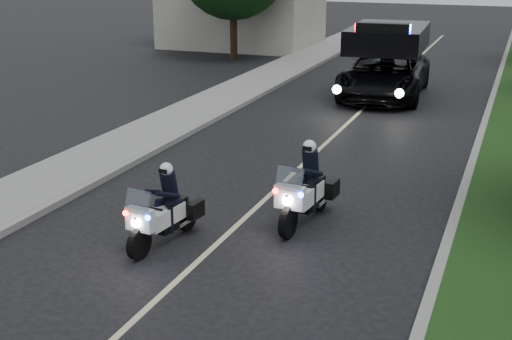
{
  "coord_description": "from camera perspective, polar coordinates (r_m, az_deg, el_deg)",
  "views": [
    {
      "loc": [
        5.1,
        -10.76,
        5.4
      ],
      "look_at": [
        0.15,
        1.96,
        1.0
      ],
      "focal_mm": 48.85,
      "sensor_mm": 36.0,
      "label": 1
    }
  ],
  "objects": [
    {
      "name": "police_moto_left",
      "position": [
        13.45,
        -7.43,
        -5.96
      ],
      "size": [
        0.87,
        1.92,
        1.58
      ],
      "primitive_type": null,
      "rotation": [
        0.0,
        0.0,
        -0.12
      ],
      "color": "silver",
      "rests_on": "ground"
    },
    {
      "name": "curb_left",
      "position": [
        23.33,
        -2.59,
        4.66
      ],
      "size": [
        0.2,
        60.0,
        0.15
      ],
      "primitive_type": "cube",
      "color": "gray",
      "rests_on": "ground"
    },
    {
      "name": "police_moto_right",
      "position": [
        14.33,
        4.04,
        -4.31
      ],
      "size": [
        0.9,
        2.09,
        1.73
      ],
      "primitive_type": null,
      "rotation": [
        0.0,
        0.0,
        -0.09
      ],
      "color": "white",
      "rests_on": "ground"
    },
    {
      "name": "sidewalk_left",
      "position": [
        23.78,
        -5.03,
        4.87
      ],
      "size": [
        2.0,
        60.0,
        0.16
      ],
      "primitive_type": "cube",
      "color": "gray",
      "rests_on": "ground"
    },
    {
      "name": "ground",
      "position": [
        13.08,
        -3.77,
        -6.57
      ],
      "size": [
        120.0,
        120.0,
        0.0
      ],
      "primitive_type": "plane",
      "color": "black",
      "rests_on": "ground"
    },
    {
      "name": "grass_verge",
      "position": [
        21.44,
        19.77,
        2.42
      ],
      "size": [
        1.2,
        60.0,
        0.16
      ],
      "primitive_type": "cube",
      "color": "#193814",
      "rests_on": "ground"
    },
    {
      "name": "tree_left_near",
      "position": [
        35.08,
        -1.83,
        9.01
      ],
      "size": [
        5.59,
        5.59,
        9.0
      ],
      "primitive_type": null,
      "rotation": [
        0.0,
        0.0,
        -0.04
      ],
      "color": "#123712",
      "rests_on": "ground"
    },
    {
      "name": "police_suv",
      "position": [
        26.8,
        10.39,
        5.96
      ],
      "size": [
        3.23,
        6.39,
        3.03
      ],
      "primitive_type": "imported",
      "rotation": [
        0.0,
        0.0,
        0.06
      ],
      "color": "black",
      "rests_on": "ground"
    },
    {
      "name": "bicycle",
      "position": [
        36.95,
        9.04,
        9.25
      ],
      "size": [
        0.78,
        1.79,
        0.91
      ],
      "primitive_type": "imported",
      "rotation": [
        0.0,
        0.0,
        0.1
      ],
      "color": "black",
      "rests_on": "ground"
    },
    {
      "name": "cyclist",
      "position": [
        36.95,
        9.04,
        9.25
      ],
      "size": [
        0.59,
        0.4,
        1.63
      ],
      "primitive_type": "imported",
      "rotation": [
        0.0,
        0.0,
        3.13
      ],
      "color": "black",
      "rests_on": "ground"
    },
    {
      "name": "curb_right",
      "position": [
        21.46,
        17.91,
        2.62
      ],
      "size": [
        0.2,
        60.0,
        0.15
      ],
      "primitive_type": "cube",
      "color": "gray",
      "rests_on": "ground"
    },
    {
      "name": "lane_marking",
      "position": [
        22.05,
        7.23,
        3.56
      ],
      "size": [
        0.12,
        50.0,
        0.01
      ],
      "primitive_type": "cube",
      "color": "#BFB78C",
      "rests_on": "ground"
    }
  ]
}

